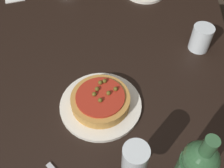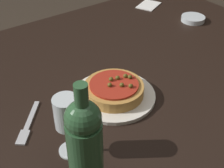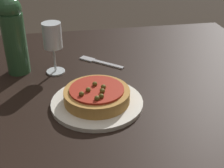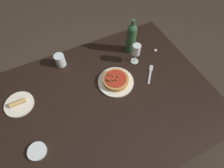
{
  "view_description": "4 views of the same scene",
  "coord_description": "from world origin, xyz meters",
  "px_view_note": "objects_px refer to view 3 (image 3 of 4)",
  "views": [
    {
      "loc": [
        0.58,
        0.18,
        1.42
      ],
      "look_at": [
        0.1,
        0.13,
        0.82
      ],
      "focal_mm": 42.0,
      "sensor_mm": 36.0,
      "label": 1
    },
    {
      "loc": [
        0.58,
        0.7,
        1.34
      ],
      "look_at": [
        0.15,
        0.12,
        0.81
      ],
      "focal_mm": 50.0,
      "sensor_mm": 36.0,
      "label": 2
    },
    {
      "loc": [
        -0.59,
        0.18,
        1.22
      ],
      "look_at": [
        0.17,
        0.05,
        0.77
      ],
      "focal_mm": 50.0,
      "sensor_mm": 36.0,
      "label": 3
    },
    {
      "loc": [
        -0.2,
        -0.5,
        1.78
      ],
      "look_at": [
        0.08,
        0.06,
        0.8
      ],
      "focal_mm": 28.0,
      "sensor_mm": 36.0,
      "label": 4
    }
  ],
  "objects_px": {
    "dining_table": "(141,151)",
    "bottle_cap": "(49,47)",
    "wine_bottle": "(14,34)",
    "pizza": "(97,95)",
    "dinner_plate": "(97,103)",
    "wine_glass": "(52,38)",
    "fork": "(99,62)"
  },
  "relations": [
    {
      "from": "dining_table",
      "to": "pizza",
      "type": "xyz_separation_m",
      "value": [
        0.13,
        0.1,
        0.11
      ]
    },
    {
      "from": "wine_bottle",
      "to": "bottle_cap",
      "type": "distance_m",
      "value": 0.24
    },
    {
      "from": "dinner_plate",
      "to": "pizza",
      "type": "relative_size",
      "value": 1.41
    },
    {
      "from": "dining_table",
      "to": "pizza",
      "type": "relative_size",
      "value": 8.04
    },
    {
      "from": "dining_table",
      "to": "bottle_cap",
      "type": "relative_size",
      "value": 60.7
    },
    {
      "from": "fork",
      "to": "wine_glass",
      "type": "bearing_deg",
      "value": 57.94
    },
    {
      "from": "dining_table",
      "to": "bottle_cap",
      "type": "bearing_deg",
      "value": 22.47
    },
    {
      "from": "dinner_plate",
      "to": "wine_glass",
      "type": "bearing_deg",
      "value": 26.68
    },
    {
      "from": "dinner_plate",
      "to": "wine_bottle",
      "type": "distance_m",
      "value": 0.36
    },
    {
      "from": "pizza",
      "to": "bottle_cap",
      "type": "bearing_deg",
      "value": 17.21
    },
    {
      "from": "wine_bottle",
      "to": "pizza",
      "type": "bearing_deg",
      "value": -136.87
    },
    {
      "from": "wine_glass",
      "to": "wine_bottle",
      "type": "height_order",
      "value": "wine_bottle"
    },
    {
      "from": "pizza",
      "to": "bottle_cap",
      "type": "relative_size",
      "value": 7.55
    },
    {
      "from": "dinner_plate",
      "to": "fork",
      "type": "bearing_deg",
      "value": -8.78
    },
    {
      "from": "dinner_plate",
      "to": "dining_table",
      "type": "bearing_deg",
      "value": -142.67
    },
    {
      "from": "wine_bottle",
      "to": "fork",
      "type": "height_order",
      "value": "wine_bottle"
    },
    {
      "from": "fork",
      "to": "pizza",
      "type": "bearing_deg",
      "value": 121.35
    },
    {
      "from": "dining_table",
      "to": "wine_glass",
      "type": "bearing_deg",
      "value": 30.89
    },
    {
      "from": "dining_table",
      "to": "bottle_cap",
      "type": "distance_m",
      "value": 0.6
    },
    {
      "from": "dinner_plate",
      "to": "wine_bottle",
      "type": "xyz_separation_m",
      "value": [
        0.24,
        0.23,
        0.13
      ]
    },
    {
      "from": "dining_table",
      "to": "fork",
      "type": "bearing_deg",
      "value": 8.06
    },
    {
      "from": "wine_bottle",
      "to": "fork",
      "type": "relative_size",
      "value": 2.0
    },
    {
      "from": "dinner_plate",
      "to": "pizza",
      "type": "bearing_deg",
      "value": 164.86
    },
    {
      "from": "dining_table",
      "to": "wine_glass",
      "type": "relative_size",
      "value": 8.6
    },
    {
      "from": "pizza",
      "to": "fork",
      "type": "xyz_separation_m",
      "value": [
        0.27,
        -0.04,
        -0.03
      ]
    },
    {
      "from": "wine_glass",
      "to": "dinner_plate",
      "type": "bearing_deg",
      "value": -153.32
    },
    {
      "from": "dinner_plate",
      "to": "fork",
      "type": "relative_size",
      "value": 1.75
    },
    {
      "from": "fork",
      "to": "bottle_cap",
      "type": "distance_m",
      "value": 0.24
    },
    {
      "from": "bottle_cap",
      "to": "dining_table",
      "type": "bearing_deg",
      "value": -157.53
    },
    {
      "from": "pizza",
      "to": "wine_bottle",
      "type": "distance_m",
      "value": 0.35
    },
    {
      "from": "dining_table",
      "to": "pizza",
      "type": "bearing_deg",
      "value": 37.42
    },
    {
      "from": "pizza",
      "to": "dinner_plate",
      "type": "bearing_deg",
      "value": -15.14
    }
  ]
}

